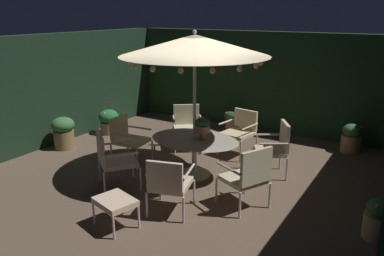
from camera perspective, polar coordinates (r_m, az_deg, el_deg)
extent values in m
cube|color=brown|center=(7.31, -0.45, -6.68)|extent=(7.53, 7.17, 0.02)
cube|color=#1A351B|center=(9.93, 10.16, 6.87)|extent=(7.53, 0.30, 2.45)
cube|color=#1A301E|center=(9.30, -19.81, 5.46)|extent=(0.30, 7.17, 2.45)
cylinder|color=beige|center=(7.20, 0.36, -6.84)|extent=(0.60, 0.60, 0.03)
cylinder|color=beige|center=(7.08, 0.36, -4.42)|extent=(0.09, 0.09, 0.68)
ellipsoid|color=#B4A899|center=(6.96, 0.37, -1.69)|extent=(1.67, 1.23, 0.03)
cylinder|color=beige|center=(6.82, 0.37, 1.99)|extent=(0.06, 0.06, 2.32)
cone|color=beige|center=(6.61, 0.39, 12.19)|extent=(2.57, 2.57, 0.36)
sphere|color=beige|center=(6.60, 0.40, 14.07)|extent=(0.07, 0.07, 0.07)
sphere|color=#F9DB8C|center=(6.18, 9.51, 9.09)|extent=(0.09, 0.09, 0.09)
sphere|color=#F9DB8C|center=(6.53, 10.14, 9.47)|extent=(0.09, 0.09, 0.09)
sphere|color=#F9DB8C|center=(6.97, 9.47, 9.97)|extent=(0.09, 0.09, 0.09)
sphere|color=#F9DB8C|center=(7.36, 7.38, 10.43)|extent=(0.09, 0.09, 0.09)
sphere|color=#F9DB8C|center=(7.63, 4.42, 10.74)|extent=(0.09, 0.09, 0.09)
sphere|color=#F9DB8C|center=(7.74, 1.35, 10.87)|extent=(0.09, 0.09, 0.09)
sphere|color=#F9DB8C|center=(7.72, -1.44, 10.86)|extent=(0.09, 0.09, 0.09)
sphere|color=#F9DB8C|center=(7.53, -5.02, 10.64)|extent=(0.09, 0.09, 0.09)
sphere|color=#F9DB8C|center=(7.29, -7.14, 10.37)|extent=(0.09, 0.09, 0.09)
sphere|color=#F9DB8C|center=(6.88, -8.94, 9.91)|extent=(0.09, 0.09, 0.09)
sphere|color=#F9DB8C|center=(6.51, -9.36, 9.49)|extent=(0.09, 0.09, 0.09)
sphere|color=#F9DB8C|center=(6.08, -8.34, 9.02)|extent=(0.09, 0.09, 0.09)
sphere|color=#F9DB8C|center=(5.76, -5.83, 8.67)|extent=(0.09, 0.09, 0.09)
sphere|color=#F9DB8C|center=(5.56, -1.67, 8.46)|extent=(0.09, 0.09, 0.09)
sphere|color=#F9DB8C|center=(5.58, 3.10, 8.46)|extent=(0.09, 0.09, 0.09)
sphere|color=#F9DB8C|center=(5.80, 7.08, 8.69)|extent=(0.09, 0.09, 0.09)
cylinder|color=#AD6941|center=(6.90, 1.57, -1.11)|extent=(0.12, 0.12, 0.14)
cylinder|color=#AE6B4E|center=(6.86, 1.58, -0.08)|extent=(0.27, 0.27, 0.12)
ellipsoid|color=#1C5833|center=(6.83, 1.59, 0.89)|extent=(0.26, 0.26, 0.16)
sphere|color=red|center=(6.81, 1.60, 1.37)|extent=(0.09, 0.09, 0.09)
cylinder|color=silver|center=(6.26, -4.69, -8.86)|extent=(0.04, 0.04, 0.41)
cylinder|color=silver|center=(6.11, 0.31, -9.48)|extent=(0.04, 0.04, 0.41)
cylinder|color=silver|center=(5.76, -6.70, -11.33)|extent=(0.04, 0.04, 0.41)
cylinder|color=silver|center=(5.60, -1.27, -12.10)|extent=(0.04, 0.04, 0.41)
cube|color=beige|center=(5.82, -3.12, -8.32)|extent=(0.69, 0.71, 0.07)
cube|color=beige|center=(5.47, -4.10, -7.17)|extent=(0.53, 0.21, 0.43)
cylinder|color=silver|center=(5.81, -5.78, -5.86)|extent=(0.20, 0.56, 0.04)
cylinder|color=silver|center=(5.65, -0.45, -6.46)|extent=(0.20, 0.56, 0.04)
cylinder|color=beige|center=(6.16, 3.62, -9.25)|extent=(0.04, 0.04, 0.41)
cylinder|color=beige|center=(6.49, 7.88, -7.94)|extent=(0.04, 0.04, 0.41)
cylinder|color=beige|center=(5.75, 7.10, -11.36)|extent=(0.04, 0.04, 0.41)
cylinder|color=beige|center=(6.11, 11.45, -9.80)|extent=(0.04, 0.04, 0.41)
cube|color=beige|center=(6.02, 7.61, -7.49)|extent=(0.76, 0.77, 0.07)
cube|color=beige|center=(5.71, 9.52, -5.70)|extent=(0.30, 0.53, 0.53)
cylinder|color=beige|center=(5.75, 5.43, -6.02)|extent=(0.52, 0.27, 0.04)
cylinder|color=beige|center=(6.11, 9.82, -4.79)|extent=(0.52, 0.27, 0.04)
cylinder|color=beige|center=(6.98, 9.66, -6.09)|extent=(0.04, 0.04, 0.43)
cylinder|color=beige|center=(7.47, 8.98, -4.51)|extent=(0.04, 0.04, 0.43)
cylinder|color=beige|center=(7.09, 13.87, -5.99)|extent=(0.04, 0.04, 0.43)
cylinder|color=beige|center=(7.57, 12.93, -4.44)|extent=(0.04, 0.04, 0.43)
cube|color=beige|center=(7.18, 11.48, -3.38)|extent=(0.71, 0.71, 0.07)
cube|color=beige|center=(7.14, 13.58, -1.18)|extent=(0.32, 0.46, 0.51)
cylinder|color=beige|center=(6.86, 12.02, -2.32)|extent=(0.45, 0.30, 0.04)
cylinder|color=beige|center=(7.35, 11.18, -0.96)|extent=(0.45, 0.30, 0.04)
cylinder|color=beige|center=(7.77, 7.20, -3.55)|extent=(0.04, 0.04, 0.43)
cylinder|color=beige|center=(8.08, 3.84, -2.63)|extent=(0.04, 0.04, 0.43)
cylinder|color=beige|center=(8.25, 9.53, -2.43)|extent=(0.04, 0.04, 0.43)
cylinder|color=beige|center=(8.54, 6.27, -1.61)|extent=(0.04, 0.04, 0.43)
cube|color=beige|center=(8.07, 6.78, -0.85)|extent=(0.65, 0.67, 0.07)
cube|color=beige|center=(8.23, 7.97, 1.26)|extent=(0.55, 0.15, 0.43)
cylinder|color=beige|center=(7.86, 8.55, 0.19)|extent=(0.13, 0.57, 0.04)
cylinder|color=beige|center=(8.17, 5.17, 0.96)|extent=(0.13, 0.57, 0.04)
cylinder|color=beige|center=(8.19, 1.56, -2.32)|extent=(0.04, 0.04, 0.43)
cylinder|color=beige|center=(8.14, -2.57, -2.46)|extent=(0.04, 0.04, 0.43)
cylinder|color=beige|center=(8.70, 1.10, -1.16)|extent=(0.04, 0.04, 0.43)
cylinder|color=beige|center=(8.65, -2.79, -1.28)|extent=(0.04, 0.04, 0.43)
cube|color=beige|center=(8.33, -0.68, -0.14)|extent=(0.78, 0.77, 0.07)
cube|color=beige|center=(8.51, -0.85, 2.03)|extent=(0.48, 0.39, 0.45)
cylinder|color=beige|center=(8.30, 1.35, 1.50)|extent=(0.34, 0.43, 0.04)
cylinder|color=beige|center=(8.25, -2.73, 1.38)|extent=(0.34, 0.43, 0.04)
cylinder|color=silver|center=(7.84, -5.91, -3.35)|extent=(0.04, 0.04, 0.42)
cylinder|color=silver|center=(7.41, -8.16, -4.67)|extent=(0.04, 0.04, 0.42)
cylinder|color=silver|center=(8.16, -9.51, -2.68)|extent=(0.04, 0.04, 0.42)
cylinder|color=silver|center=(7.75, -11.87, -3.90)|extent=(0.04, 0.04, 0.42)
cube|color=beige|center=(7.70, -8.95, -1.91)|extent=(0.64, 0.60, 0.07)
cube|color=beige|center=(7.79, -10.78, 0.14)|extent=(0.11, 0.53, 0.43)
cylinder|color=silver|center=(7.86, -7.87, 0.04)|extent=(0.57, 0.09, 0.04)
cylinder|color=silver|center=(7.43, -10.23, -1.08)|extent=(0.57, 0.09, 0.04)
cylinder|color=beige|center=(7.13, -8.75, -5.59)|extent=(0.04, 0.04, 0.42)
cylinder|color=beige|center=(6.58, -7.64, -7.56)|extent=(0.04, 0.04, 0.42)
cylinder|color=beige|center=(7.05, -13.53, -6.15)|extent=(0.04, 0.04, 0.42)
cylinder|color=beige|center=(6.49, -12.84, -8.20)|extent=(0.04, 0.04, 0.42)
cube|color=beige|center=(6.71, -10.80, -4.92)|extent=(0.83, 0.83, 0.07)
cube|color=beige|center=(6.58, -13.40, -2.95)|extent=(0.50, 0.41, 0.49)
cylinder|color=beige|center=(6.92, -11.35, -2.20)|extent=(0.38, 0.47, 0.04)
cylinder|color=beige|center=(6.34, -10.44, -3.94)|extent=(0.38, 0.47, 0.04)
cylinder|color=silver|center=(5.93, -10.90, -10.99)|extent=(0.03, 0.03, 0.34)
cylinder|color=silver|center=(5.55, -7.91, -12.95)|extent=(0.03, 0.03, 0.34)
cylinder|color=silver|center=(5.76, -14.38, -12.16)|extent=(0.03, 0.03, 0.34)
cylinder|color=silver|center=(5.36, -11.55, -14.30)|extent=(0.03, 0.03, 0.34)
cube|color=beige|center=(5.55, -11.33, -10.65)|extent=(0.65, 0.57, 0.08)
cylinder|color=#A16C4C|center=(8.98, 22.50, -2.13)|extent=(0.42, 0.42, 0.37)
ellipsoid|color=#2F6A2F|center=(8.89, 22.71, -0.32)|extent=(0.41, 0.41, 0.29)
sphere|color=orange|center=(8.88, 23.74, 0.05)|extent=(0.08, 0.08, 0.08)
sphere|color=orange|center=(8.99, 22.88, -0.17)|extent=(0.06, 0.06, 0.06)
sphere|color=orange|center=(8.95, 22.46, 0.39)|extent=(0.11, 0.11, 0.11)
sphere|color=orange|center=(8.82, 21.71, -0.18)|extent=(0.07, 0.07, 0.07)
sphere|color=#E87146|center=(8.72, 23.03, -0.05)|extent=(0.07, 0.07, 0.07)
cylinder|color=olive|center=(8.96, -18.41, -1.62)|extent=(0.44, 0.44, 0.40)
ellipsoid|color=#377038|center=(8.86, -18.61, 0.45)|extent=(0.50, 0.50, 0.35)
sphere|color=orange|center=(8.72, -17.78, 0.47)|extent=(0.08, 0.08, 0.08)
sphere|color=orange|center=(8.97, -18.37, 0.80)|extent=(0.07, 0.07, 0.07)
sphere|color=#F17641|center=(8.85, -19.58, 0.84)|extent=(0.07, 0.07, 0.07)
cylinder|color=#87664B|center=(9.85, 5.89, 0.51)|extent=(0.34, 0.34, 0.29)
ellipsoid|color=#1F5B31|center=(9.79, 5.93, 1.90)|extent=(0.38, 0.38, 0.27)
sphere|color=#D32A40|center=(9.75, 6.62, 2.02)|extent=(0.10, 0.10, 0.10)
sphere|color=#C52E45|center=(9.83, 6.62, 1.99)|extent=(0.11, 0.11, 0.11)
sphere|color=#CF3347|center=(9.90, 5.89, 2.19)|extent=(0.11, 0.11, 0.11)
sphere|color=#CE343D|center=(9.83, 5.39, 2.34)|extent=(0.07, 0.07, 0.07)
sphere|color=#D03838|center=(9.71, 5.10, 2.22)|extent=(0.07, 0.07, 0.07)
sphere|color=#DC3047|center=(9.65, 6.05, 2.19)|extent=(0.07, 0.07, 0.07)
cylinder|color=#86694A|center=(9.76, -12.17, 0.07)|extent=(0.43, 0.43, 0.30)
ellipsoid|color=#256D32|center=(9.68, -12.27, 1.67)|extent=(0.49, 0.49, 0.34)
sphere|color=orange|center=(9.58, -11.76, 2.10)|extent=(0.07, 0.07, 0.07)
sphere|color=orange|center=(9.72, -11.67, 2.38)|extent=(0.09, 0.09, 0.09)
sphere|color=#DE8544|center=(9.76, -12.90, 2.13)|extent=(0.11, 0.11, 0.11)
sphere|color=#F37F43|center=(9.54, -12.85, 2.09)|extent=(0.07, 0.07, 0.07)
cylinder|color=tan|center=(5.85, 25.90, -12.96)|extent=(0.40, 0.40, 0.34)
ellipsoid|color=#327437|center=(5.73, 26.25, -10.59)|extent=(0.36, 0.36, 0.25)
sphere|color=#E54774|center=(5.86, 25.88, -9.87)|extent=(0.09, 0.09, 0.09)
sphere|color=#DB5E6B|center=(5.60, 25.83, -10.45)|extent=(0.07, 0.07, 0.07)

